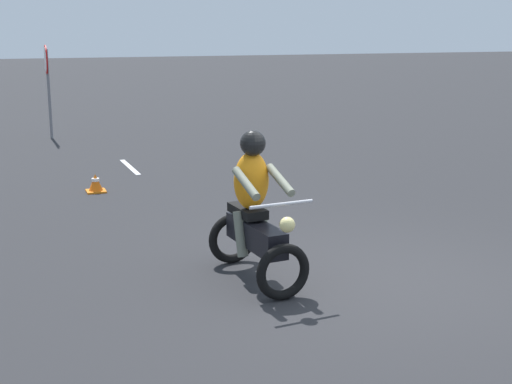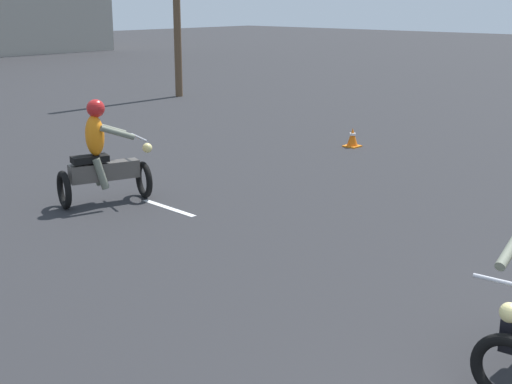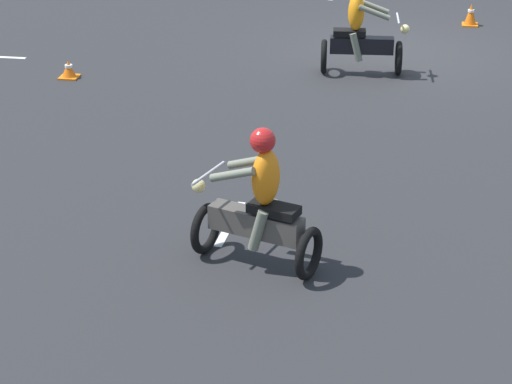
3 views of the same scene
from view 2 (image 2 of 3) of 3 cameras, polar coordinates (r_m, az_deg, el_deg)
motorcycle_rider_background at (r=11.42m, az=-12.26°, el=2.63°), size 1.55×1.03×1.66m
traffic_cone_near_right at (r=15.79m, az=7.73°, el=4.32°), size 0.32×0.32×0.42m
lane_stripe_n at (r=11.16m, az=-7.01°, el=-1.26°), size 0.17×1.25×0.01m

